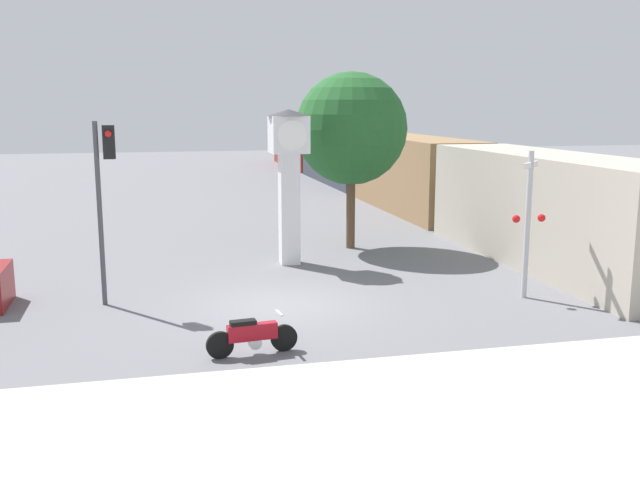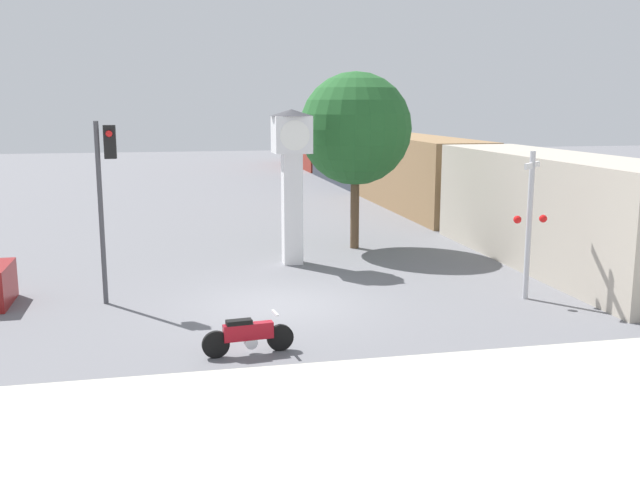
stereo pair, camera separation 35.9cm
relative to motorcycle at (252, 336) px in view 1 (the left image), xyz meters
The scene contains 8 objects.
ground_plane 3.60m from the motorcycle, 71.02° to the left, with size 120.00×120.00×0.00m, color slate.
sidewalk_strip 4.18m from the motorcycle, 73.79° to the right, with size 36.00×6.00×0.10m.
motorcycle is the anchor object (origin of this frame).
clock_tower 8.71m from the motorcycle, 74.02° to the left, with size 1.33×1.33×4.74m.
freight_train 26.39m from the motorcycle, 67.54° to the left, with size 2.80×48.32×3.40m.
traffic_light 5.93m from the motorcycle, 123.48° to the left, with size 0.50×0.35×4.49m.
railroad_crossing_signal 8.01m from the motorcycle, 19.64° to the left, with size 0.90×0.82×3.75m.
street_tree 11.58m from the motorcycle, 64.16° to the left, with size 3.77×3.77×5.97m.
Camera 1 is at (-2.94, -16.77, 4.87)m, focal length 40.00 mm.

